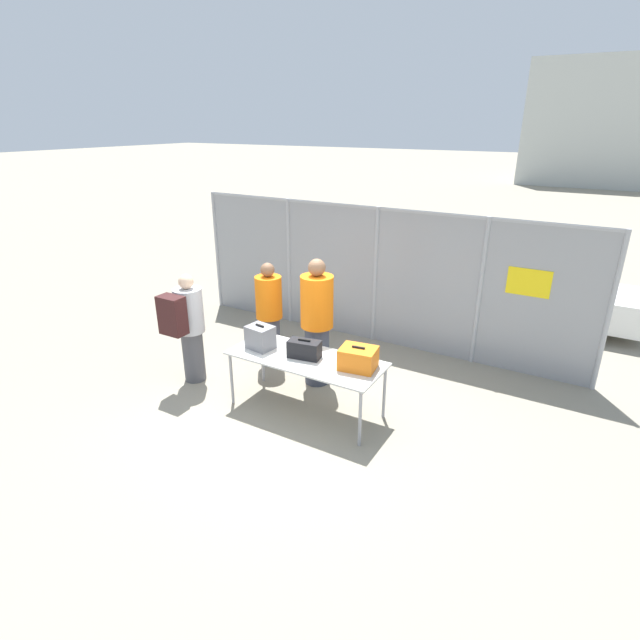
{
  "coord_description": "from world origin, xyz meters",
  "views": [
    {
      "loc": [
        3.24,
        -4.79,
        3.59
      ],
      "look_at": [
        0.06,
        0.65,
        1.05
      ],
      "focal_mm": 28.0,
      "sensor_mm": 36.0,
      "label": 1
    }
  ],
  "objects_px": {
    "suitcase_orange": "(358,358)",
    "utility_trailer": "(550,300)",
    "inspection_table": "(306,361)",
    "security_worker_near": "(317,321)",
    "security_worker_far": "(269,313)",
    "suitcase_black": "(304,349)",
    "suitcase_grey": "(260,337)",
    "traveler_hooded": "(187,325)"
  },
  "relations": [
    {
      "from": "suitcase_grey",
      "to": "security_worker_far",
      "type": "height_order",
      "value": "security_worker_far"
    },
    {
      "from": "suitcase_grey",
      "to": "suitcase_black",
      "type": "height_order",
      "value": "suitcase_grey"
    },
    {
      "from": "inspection_table",
      "to": "security_worker_near",
      "type": "height_order",
      "value": "security_worker_near"
    },
    {
      "from": "suitcase_grey",
      "to": "suitcase_orange",
      "type": "distance_m",
      "value": 1.38
    },
    {
      "from": "traveler_hooded",
      "to": "utility_trailer",
      "type": "relative_size",
      "value": 0.42
    },
    {
      "from": "suitcase_black",
      "to": "utility_trailer",
      "type": "relative_size",
      "value": 0.11
    },
    {
      "from": "utility_trailer",
      "to": "security_worker_far",
      "type": "bearing_deg",
      "value": -130.76
    },
    {
      "from": "inspection_table",
      "to": "suitcase_grey",
      "type": "relative_size",
      "value": 5.49
    },
    {
      "from": "suitcase_grey",
      "to": "security_worker_near",
      "type": "height_order",
      "value": "security_worker_near"
    },
    {
      "from": "inspection_table",
      "to": "suitcase_grey",
      "type": "xyz_separation_m",
      "value": [
        -0.67,
        -0.06,
        0.21
      ]
    },
    {
      "from": "inspection_table",
      "to": "security_worker_far",
      "type": "bearing_deg",
      "value": 143.55
    },
    {
      "from": "traveler_hooded",
      "to": "utility_trailer",
      "type": "height_order",
      "value": "traveler_hooded"
    },
    {
      "from": "security_worker_near",
      "to": "security_worker_far",
      "type": "relative_size",
      "value": 1.14
    },
    {
      "from": "suitcase_orange",
      "to": "utility_trailer",
      "type": "height_order",
      "value": "suitcase_orange"
    },
    {
      "from": "suitcase_black",
      "to": "suitcase_grey",
      "type": "bearing_deg",
      "value": -174.94
    },
    {
      "from": "suitcase_grey",
      "to": "suitcase_orange",
      "type": "bearing_deg",
      "value": 5.65
    },
    {
      "from": "suitcase_orange",
      "to": "traveler_hooded",
      "type": "relative_size",
      "value": 0.29
    },
    {
      "from": "inspection_table",
      "to": "traveler_hooded",
      "type": "height_order",
      "value": "traveler_hooded"
    },
    {
      "from": "inspection_table",
      "to": "utility_trailer",
      "type": "xyz_separation_m",
      "value": [
        2.33,
        4.99,
        -0.28
      ]
    },
    {
      "from": "suitcase_orange",
      "to": "utility_trailer",
      "type": "relative_size",
      "value": 0.12
    },
    {
      "from": "utility_trailer",
      "to": "suitcase_orange",
      "type": "bearing_deg",
      "value": -108.31
    },
    {
      "from": "suitcase_grey",
      "to": "security_worker_far",
      "type": "xyz_separation_m",
      "value": [
        -0.54,
        0.95,
        -0.08
      ]
    },
    {
      "from": "traveler_hooded",
      "to": "utility_trailer",
      "type": "bearing_deg",
      "value": 57.75
    },
    {
      "from": "traveler_hooded",
      "to": "security_worker_near",
      "type": "relative_size",
      "value": 0.87
    },
    {
      "from": "suitcase_grey",
      "to": "security_worker_near",
      "type": "xyz_separation_m",
      "value": [
        0.4,
        0.79,
        0.04
      ]
    },
    {
      "from": "suitcase_black",
      "to": "utility_trailer",
      "type": "xyz_separation_m",
      "value": [
        2.35,
        4.99,
        -0.45
      ]
    },
    {
      "from": "inspection_table",
      "to": "suitcase_black",
      "type": "bearing_deg",
      "value": 178.79
    },
    {
      "from": "suitcase_orange",
      "to": "traveler_hooded",
      "type": "bearing_deg",
      "value": -174.5
    },
    {
      "from": "suitcase_orange",
      "to": "security_worker_far",
      "type": "distance_m",
      "value": 2.08
    },
    {
      "from": "security_worker_near",
      "to": "suitcase_black",
      "type": "bearing_deg",
      "value": 124.77
    },
    {
      "from": "inspection_table",
      "to": "suitcase_black",
      "type": "relative_size",
      "value": 4.59
    },
    {
      "from": "security_worker_far",
      "to": "suitcase_orange",
      "type": "bearing_deg",
      "value": 148.61
    },
    {
      "from": "traveler_hooded",
      "to": "security_worker_near",
      "type": "height_order",
      "value": "security_worker_near"
    },
    {
      "from": "inspection_table",
      "to": "security_worker_far",
      "type": "relative_size",
      "value": 1.24
    },
    {
      "from": "traveler_hooded",
      "to": "utility_trailer",
      "type": "xyz_separation_m",
      "value": [
        4.19,
        5.16,
        -0.46
      ]
    },
    {
      "from": "security_worker_far",
      "to": "security_worker_near",
      "type": "bearing_deg",
      "value": 162.08
    },
    {
      "from": "inspection_table",
      "to": "security_worker_near",
      "type": "distance_m",
      "value": 0.82
    },
    {
      "from": "suitcase_orange",
      "to": "security_worker_far",
      "type": "xyz_separation_m",
      "value": [
        -1.91,
        0.81,
        -0.06
      ]
    },
    {
      "from": "suitcase_black",
      "to": "suitcase_orange",
      "type": "bearing_deg",
      "value": 6.17
    },
    {
      "from": "suitcase_orange",
      "to": "security_worker_far",
      "type": "bearing_deg",
      "value": 156.93
    },
    {
      "from": "security_worker_far",
      "to": "utility_trailer",
      "type": "height_order",
      "value": "security_worker_far"
    },
    {
      "from": "security_worker_far",
      "to": "utility_trailer",
      "type": "distance_m",
      "value": 5.43
    }
  ]
}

